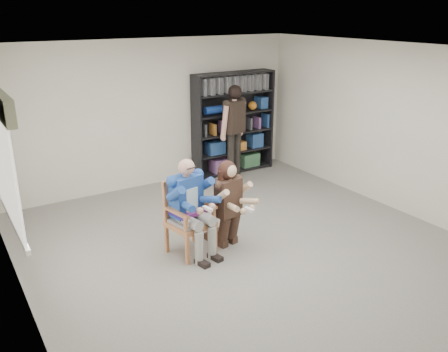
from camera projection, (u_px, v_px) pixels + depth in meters
room_shell at (261, 161)px, 6.24m from camera, size 6.00×7.00×2.80m
floor at (258, 255)px, 6.71m from camera, size 6.00×7.00×0.01m
window_left at (5, 161)px, 5.50m from camera, size 0.16×2.00×1.75m
armchair at (190, 218)px, 6.62m from camera, size 0.73×0.71×1.08m
seated_man at (190, 207)px, 6.56m from camera, size 0.75×0.94×1.40m
kneeling_woman at (230, 205)px, 6.78m from camera, size 0.69×0.95×1.28m
bookshelf at (233, 123)px, 9.83m from camera, size 1.80×0.38×2.10m
standing_man at (234, 135)px, 9.33m from camera, size 0.66×0.49×1.91m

